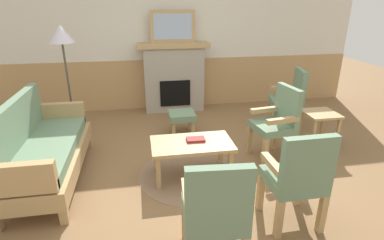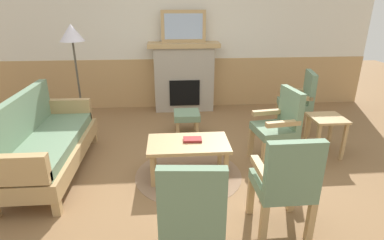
{
  "view_description": "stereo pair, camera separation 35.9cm",
  "coord_description": "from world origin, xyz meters",
  "views": [
    {
      "loc": [
        -0.64,
        -3.3,
        2.01
      ],
      "look_at": [
        0.0,
        0.35,
        0.55
      ],
      "focal_mm": 28.73,
      "sensor_mm": 36.0,
      "label": 1
    },
    {
      "loc": [
        -0.28,
        -3.35,
        2.01
      ],
      "look_at": [
        0.0,
        0.35,
        0.55
      ],
      "focal_mm": 28.73,
      "sensor_mm": 36.0,
      "label": 2
    }
  ],
  "objects": [
    {
      "name": "framed_picture",
      "position": [
        0.0,
        2.35,
        1.56
      ],
      "size": [
        0.8,
        0.04,
        0.56
      ],
      "color": "tan",
      "rests_on": "fireplace"
    },
    {
      "name": "side_table",
      "position": [
        1.81,
        0.32,
        0.43
      ],
      "size": [
        0.44,
        0.44,
        0.55
      ],
      "color": "tan",
      "rests_on": "ground_plane"
    },
    {
      "name": "armchair_front_center",
      "position": [
        -0.14,
        -1.47,
        0.54
      ],
      "size": [
        0.52,
        0.52,
        0.98
      ],
      "color": "tan",
      "rests_on": "ground_plane"
    },
    {
      "name": "coffee_table",
      "position": [
        -0.08,
        -0.08,
        0.39
      ],
      "size": [
        0.96,
        0.56,
        0.44
      ],
      "color": "tan",
      "rests_on": "ground_plane"
    },
    {
      "name": "round_rug",
      "position": [
        -0.08,
        -0.08,
        0.0
      ],
      "size": [
        1.3,
        1.3,
        0.01
      ],
      "primitive_type": "cylinder",
      "color": "#896B51",
      "rests_on": "ground_plane"
    },
    {
      "name": "couch",
      "position": [
        -1.78,
        0.11,
        0.4
      ],
      "size": [
        0.7,
        1.8,
        0.98
      ],
      "color": "tan",
      "rests_on": "ground_plane"
    },
    {
      "name": "fireplace",
      "position": [
        0.0,
        2.35,
        0.65
      ],
      "size": [
        1.3,
        0.44,
        1.28
      ],
      "color": "#A39989",
      "rests_on": "ground_plane"
    },
    {
      "name": "wall_back",
      "position": [
        0.0,
        2.6,
        1.31
      ],
      "size": [
        7.2,
        0.14,
        2.7
      ],
      "color": "silver",
      "rests_on": "ground_plane"
    },
    {
      "name": "armchair_near_fireplace",
      "position": [
        1.11,
        0.18,
        0.54
      ],
      "size": [
        0.54,
        0.54,
        0.98
      ],
      "color": "tan",
      "rests_on": "ground_plane"
    },
    {
      "name": "ground_plane",
      "position": [
        0.0,
        0.0,
        0.0
      ],
      "size": [
        14.0,
        14.0,
        0.0
      ],
      "primitive_type": "plane",
      "color": "olive"
    },
    {
      "name": "floor_lamp_by_couch",
      "position": [
        -1.7,
        1.45,
        1.45
      ],
      "size": [
        0.36,
        0.36,
        1.68
      ],
      "color": "#332D28",
      "rests_on": "ground_plane"
    },
    {
      "name": "footstool",
      "position": [
        -0.02,
        1.17,
        0.28
      ],
      "size": [
        0.4,
        0.4,
        0.36
      ],
      "color": "tan",
      "rests_on": "ground_plane"
    },
    {
      "name": "armchair_by_window_left",
      "position": [
        1.77,
        1.14,
        0.54
      ],
      "size": [
        0.57,
        0.57,
        0.98
      ],
      "color": "tan",
      "rests_on": "ground_plane"
    },
    {
      "name": "book_on_table",
      "position": [
        -0.02,
        -0.04,
        0.46
      ],
      "size": [
        0.22,
        0.14,
        0.03
      ],
      "primitive_type": "cube",
      "rotation": [
        0.0,
        0.0,
        -0.03
      ],
      "color": "maroon",
      "rests_on": "coffee_table"
    },
    {
      "name": "armchair_front_left",
      "position": [
        0.71,
        -1.13,
        0.54
      ],
      "size": [
        0.49,
        0.49,
        0.98
      ],
      "color": "tan",
      "rests_on": "ground_plane"
    }
  ]
}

